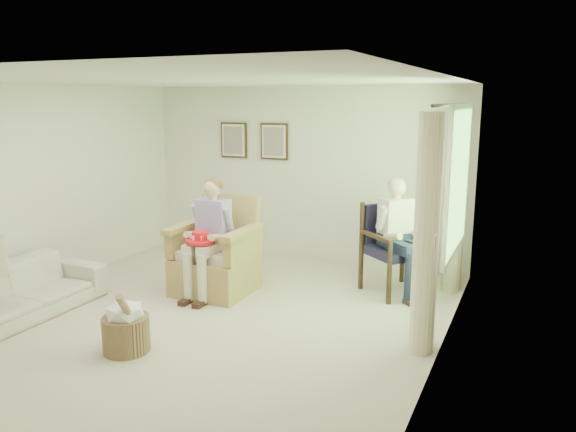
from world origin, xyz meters
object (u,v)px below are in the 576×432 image
at_px(wicker_armchair, 217,262).
at_px(red_hat, 200,239).
at_px(person_wicker, 209,229).
at_px(hatbox, 126,326).
at_px(wood_armchair, 399,244).
at_px(person_dark, 396,228).
at_px(sofa, 17,293).

height_order(wicker_armchair, red_hat, wicker_armchair).
height_order(person_wicker, red_hat, person_wicker).
distance_m(red_hat, hatbox, 1.60).
height_order(wicker_armchair, hatbox, wicker_armchair).
xyz_separation_m(wood_armchair, person_wicker, (-2.09, -1.14, 0.25)).
relative_size(person_wicker, person_dark, 0.99).
bearing_deg(wicker_armchair, person_wicker, -89.47).
relative_size(wicker_armchair, red_hat, 3.39).
distance_m(wood_armchair, hatbox, 3.49).
bearing_deg(sofa, person_dark, -55.72).
distance_m(wicker_armchair, sofa, 2.30).
height_order(wood_armchair, sofa, wood_armchair).
relative_size(wood_armchair, person_wicker, 0.77).
bearing_deg(wood_armchair, red_hat, 162.70).
bearing_deg(wood_armchair, hatbox, -174.68).
relative_size(wicker_armchair, person_dark, 0.83).
bearing_deg(sofa, wicker_armchair, -42.91).
relative_size(sofa, red_hat, 5.72).
bearing_deg(red_hat, hatbox, -85.82).
xyz_separation_m(person_dark, hatbox, (-1.98, -2.68, -0.60)).
bearing_deg(sofa, red_hat, -49.64).
xyz_separation_m(wicker_armchair, red_hat, (-0.00, -0.36, 0.39)).
distance_m(sofa, hatbox, 1.69).
relative_size(wicker_armchair, hatbox, 1.81).
bearing_deg(person_dark, wicker_armchair, 151.07).
relative_size(person_wicker, red_hat, 4.04).
distance_m(wicker_armchair, wood_armchair, 2.32).
distance_m(wicker_armchair, person_wicker, 0.50).
distance_m(person_dark, red_hat, 2.39).
bearing_deg(sofa, person_wicker, -45.70).
xyz_separation_m(wood_armchair, hatbox, (-1.98, -2.86, -0.35)).
bearing_deg(red_hat, person_wicker, 89.31).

